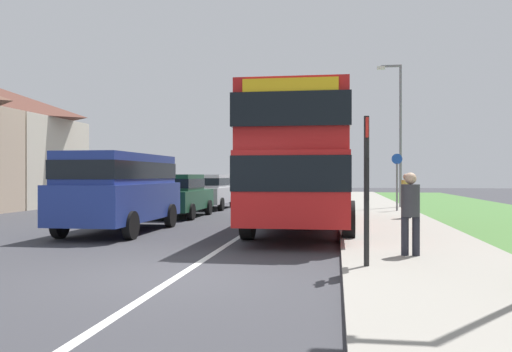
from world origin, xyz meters
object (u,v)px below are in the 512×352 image
(pedestrian_at_stop, at_px, (410,210))
(street_lamp_mid, at_px, (398,126))
(double_decker_bus, at_px, (304,158))
(parked_van_blue, at_px, (120,186))
(parked_car_silver, at_px, (209,190))
(parked_car_dark_green, at_px, (177,194))
(pedestrian_walking_away, at_px, (406,194))
(cycle_route_sign, at_px, (397,180))
(bus_stop_sign, at_px, (367,180))

(pedestrian_at_stop, relative_size, street_lamp_mid, 0.24)
(double_decker_bus, relative_size, parked_van_blue, 1.89)
(parked_car_silver, relative_size, pedestrian_at_stop, 2.62)
(double_decker_bus, distance_m, parked_car_dark_green, 6.53)
(pedestrian_walking_away, bearing_deg, parked_car_silver, 145.70)
(cycle_route_sign, xyz_separation_m, street_lamp_mid, (0.36, 2.79, 2.52))
(parked_car_dark_green, bearing_deg, pedestrian_walking_away, -4.73)
(pedestrian_at_stop, height_order, pedestrian_walking_away, same)
(double_decker_bus, bearing_deg, bus_stop_sign, -78.15)
(street_lamp_mid, bearing_deg, pedestrian_at_stop, -95.59)
(parked_van_blue, bearing_deg, cycle_route_sign, 45.22)
(parked_car_silver, bearing_deg, parked_van_blue, -90.02)
(pedestrian_walking_away, bearing_deg, cycle_route_sign, 88.27)
(parked_car_dark_green, bearing_deg, pedestrian_at_stop, -52.05)
(parked_car_dark_green, relative_size, bus_stop_sign, 1.63)
(double_decker_bus, relative_size, bus_stop_sign, 3.77)
(pedestrian_at_stop, bearing_deg, cycle_route_sign, 84.78)
(double_decker_bus, relative_size, parked_car_dark_green, 2.31)
(parked_van_blue, relative_size, parked_car_dark_green, 1.22)
(parked_van_blue, distance_m, parked_car_silver, 10.51)
(parked_van_blue, xyz_separation_m, pedestrian_walking_away, (8.46, 4.74, -0.34))
(parked_car_dark_green, relative_size, parked_car_silver, 0.97)
(parked_van_blue, height_order, cycle_route_sign, cycle_route_sign)
(double_decker_bus, xyz_separation_m, parked_car_dark_green, (-5.10, 3.88, -1.24))
(parked_van_blue, distance_m, bus_stop_sign, 8.45)
(pedestrian_at_stop, bearing_deg, double_decker_bus, 112.38)
(parked_car_dark_green, xyz_separation_m, cycle_route_sign, (8.58, 3.21, 0.52))
(double_decker_bus, distance_m, bus_stop_sign, 7.07)
(pedestrian_walking_away, height_order, bus_stop_sign, bus_stop_sign)
(double_decker_bus, bearing_deg, pedestrian_walking_away, 43.39)
(parked_van_blue, height_order, pedestrian_walking_away, parked_van_blue)
(double_decker_bus, relative_size, street_lamp_mid, 1.44)
(bus_stop_sign, relative_size, street_lamp_mid, 0.38)
(pedestrian_at_stop, xyz_separation_m, bus_stop_sign, (-0.87, -1.26, 0.56))
(parked_car_dark_green, bearing_deg, bus_stop_sign, -58.71)
(parked_car_silver, bearing_deg, street_lamp_mid, 5.93)
(double_decker_bus, height_order, cycle_route_sign, double_decker_bus)
(pedestrian_walking_away, xyz_separation_m, cycle_route_sign, (0.12, 3.91, 0.45))
(pedestrian_walking_away, xyz_separation_m, bus_stop_sign, (-1.92, -10.07, 0.56))
(pedestrian_at_stop, height_order, cycle_route_sign, cycle_route_sign)
(pedestrian_at_stop, xyz_separation_m, pedestrian_walking_away, (1.04, 8.82, 0.00))
(parked_van_blue, distance_m, cycle_route_sign, 12.18)
(street_lamp_mid, bearing_deg, parked_van_blue, -128.01)
(double_decker_bus, height_order, parked_van_blue, double_decker_bus)
(parked_car_silver, xyz_separation_m, cycle_route_sign, (8.58, -1.86, 0.52))
(pedestrian_at_stop, relative_size, cycle_route_sign, 0.66)
(parked_van_blue, distance_m, pedestrian_walking_away, 9.70)
(parked_car_silver, height_order, pedestrian_at_stop, pedestrian_at_stop)
(parked_van_blue, xyz_separation_m, parked_car_dark_green, (-0.00, 5.44, -0.41))
(pedestrian_walking_away, relative_size, street_lamp_mid, 0.24)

